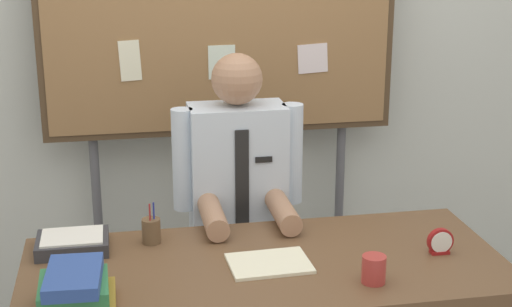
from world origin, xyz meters
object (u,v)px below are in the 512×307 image
(desk, at_px, (265,286))
(paper_tray, at_px, (73,243))
(person, at_px, (238,226))
(open_notebook, at_px, (269,263))
(pen_holder, at_px, (151,231))
(coffee_mug, at_px, (374,269))
(bulletin_board, at_px, (220,14))
(desk_clock, at_px, (440,242))
(book_stack, at_px, (76,291))

(desk, height_order, paper_tray, paper_tray)
(person, bearing_deg, open_notebook, -89.11)
(paper_tray, bearing_deg, pen_holder, 2.66)
(coffee_mug, bearing_deg, pen_holder, 146.74)
(open_notebook, distance_m, coffee_mug, 0.37)
(bulletin_board, distance_m, desk_clock, 1.45)
(pen_holder, bearing_deg, paper_tray, -177.34)
(bulletin_board, relative_size, coffee_mug, 22.05)
(person, bearing_deg, desk, -90.00)
(book_stack, xyz_separation_m, paper_tray, (-0.03, 0.46, -0.04))
(pen_holder, distance_m, paper_tray, 0.29)
(desk, xyz_separation_m, bulletin_board, (0.00, 1.06, 0.84))
(open_notebook, height_order, coffee_mug, coffee_mug)
(desk, xyz_separation_m, book_stack, (-0.64, -0.23, 0.16))
(book_stack, bearing_deg, person, 51.84)
(person, xyz_separation_m, book_stack, (-0.64, -0.82, 0.17))
(desk, bearing_deg, coffee_mug, -33.43)
(desk_clock, bearing_deg, paper_tray, 168.05)
(coffee_mug, relative_size, paper_tray, 0.37)
(open_notebook, xyz_separation_m, paper_tray, (-0.68, 0.26, 0.02))
(desk, height_order, book_stack, book_stack)
(desk, relative_size, desk_clock, 17.67)
(bulletin_board, height_order, paper_tray, bulletin_board)
(person, bearing_deg, book_stack, -128.16)
(book_stack, distance_m, open_notebook, 0.69)
(desk, height_order, desk_clock, desk_clock)
(desk_clock, distance_m, coffee_mug, 0.36)
(pen_holder, bearing_deg, desk_clock, -15.87)
(person, height_order, pen_holder, person)
(bulletin_board, bearing_deg, paper_tray, -129.31)
(paper_tray, bearing_deg, coffee_mug, -24.39)
(paper_tray, bearing_deg, person, 27.69)
(book_stack, bearing_deg, paper_tray, 93.84)
(paper_tray, bearing_deg, desk, -19.47)
(person, xyz_separation_m, coffee_mug, (0.33, -0.81, 0.15))
(pen_holder, bearing_deg, bulletin_board, 64.53)
(person, distance_m, paper_tray, 0.77)
(desk, relative_size, bulletin_board, 0.81)
(person, relative_size, desk_clock, 14.47)
(person, bearing_deg, coffee_mug, -68.03)
(book_stack, xyz_separation_m, open_notebook, (0.65, 0.21, -0.06))
(bulletin_board, bearing_deg, person, -90.00)
(open_notebook, bearing_deg, paper_tray, 159.30)
(book_stack, distance_m, coffee_mug, 0.97)
(open_notebook, bearing_deg, person, 90.89)
(pen_holder, bearing_deg, coffee_mug, -33.26)
(paper_tray, bearing_deg, desk_clock, -11.95)
(person, xyz_separation_m, paper_tray, (-0.67, -0.35, 0.13))
(coffee_mug, relative_size, pen_holder, 0.60)
(open_notebook, bearing_deg, coffee_mug, -31.66)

